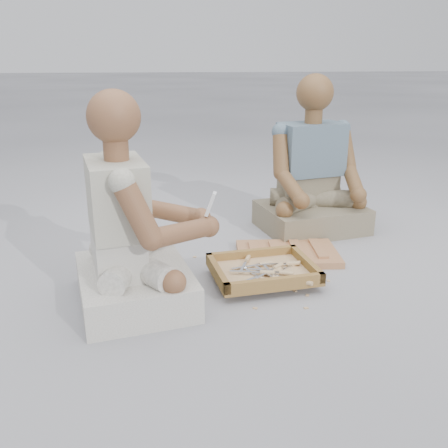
{
  "coord_description": "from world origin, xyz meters",
  "views": [
    {
      "loc": [
        -0.34,
        -2.14,
        1.08
      ],
      "look_at": [
        -0.07,
        0.13,
        0.3
      ],
      "focal_mm": 40.0,
      "sensor_mm": 36.0,
      "label": 1
    }
  ],
  "objects": [
    {
      "name": "ground",
      "position": [
        0.0,
        0.0,
        0.0
      ],
      "size": [
        60.0,
        60.0,
        0.0
      ],
      "primitive_type": "plane",
      "color": "#9F9EA3",
      "rests_on": "ground"
    },
    {
      "name": "wood_chip_5",
      "position": [
        -0.05,
        0.28,
        0.0
      ],
      "size": [
        0.02,
        0.02,
        0.0
      ],
      "primitive_type": "cube",
      "rotation": [
        0.0,
        0.0,
        2.37
      ],
      "color": "tan",
      "rests_on": "ground"
    },
    {
      "name": "chisel_3",
      "position": [
        0.15,
        -0.03,
        0.07
      ],
      "size": [
        0.1,
        0.21,
        0.02
      ],
      "rotation": [
        0.0,
        0.0,
        -1.17
      ],
      "color": "silver",
      "rests_on": "tool_tray"
    },
    {
      "name": "chisel_1",
      "position": [
        0.27,
        -0.06,
        0.06
      ],
      "size": [
        0.19,
        0.15,
        0.02
      ],
      "rotation": [
        0.0,
        0.0,
        -0.65
      ],
      "color": "silver",
      "rests_on": "tool_tray"
    },
    {
      "name": "chisel_4",
      "position": [
        0.18,
        0.09,
        0.08
      ],
      "size": [
        0.17,
        0.17,
        0.02
      ],
      "rotation": [
        0.0,
        0.0,
        0.77
      ],
      "color": "silver",
      "rests_on": "tool_tray"
    },
    {
      "name": "wood_chip_3",
      "position": [
        0.25,
        -0.03,
        0.0
      ],
      "size": [
        0.02,
        0.02,
        0.0
      ],
      "primitive_type": "cube",
      "rotation": [
        0.0,
        0.0,
        1.97
      ],
      "color": "tan",
      "rests_on": "ground"
    },
    {
      "name": "wood_chip_9",
      "position": [
        0.03,
        -0.18,
        0.0
      ],
      "size": [
        0.02,
        0.02,
        0.0
      ],
      "primitive_type": "cube",
      "rotation": [
        0.0,
        0.0,
        2.65
      ],
      "color": "tan",
      "rests_on": "ground"
    },
    {
      "name": "chisel_6",
      "position": [
        0.26,
        0.14,
        0.07
      ],
      "size": [
        0.22,
        0.03,
        0.02
      ],
      "rotation": [
        0.0,
        0.0,
        -0.04
      ],
      "color": "silver",
      "rests_on": "tool_tray"
    },
    {
      "name": "chisel_9",
      "position": [
        0.2,
        0.03,
        0.07
      ],
      "size": [
        0.21,
        0.1,
        0.02
      ],
      "rotation": [
        0.0,
        0.0,
        -0.4
      ],
      "color": "silver",
      "rests_on": "tool_tray"
    },
    {
      "name": "wood_chip_8",
      "position": [
        0.26,
        -0.2,
        0.0
      ],
      "size": [
        0.02,
        0.02,
        0.0
      ],
      "primitive_type": "cube",
      "rotation": [
        0.0,
        0.0,
        0.24
      ],
      "color": "tan",
      "rests_on": "ground"
    },
    {
      "name": "chisel_5",
      "position": [
        0.05,
        0.21,
        0.07
      ],
      "size": [
        0.09,
        0.21,
        0.02
      ],
      "rotation": [
        0.0,
        0.0,
        1.21
      ],
      "color": "silver",
      "rests_on": "tool_tray"
    },
    {
      "name": "chisel_10",
      "position": [
        0.16,
        0.07,
        0.06
      ],
      "size": [
        0.2,
        0.13,
        0.02
      ],
      "rotation": [
        0.0,
        0.0,
        0.53
      ],
      "color": "silver",
      "rests_on": "tool_tray"
    },
    {
      "name": "wood_chip_7",
      "position": [
        -0.05,
        0.31,
        0.0
      ],
      "size": [
        0.02,
        0.02,
        0.0
      ],
      "primitive_type": "cube",
      "rotation": [
        0.0,
        0.0,
        2.94
      ],
      "color": "tan",
      "rests_on": "ground"
    },
    {
      "name": "carved_panel",
      "position": [
        0.32,
        0.4,
        0.02
      ],
      "size": [
        0.58,
        0.41,
        0.04
      ],
      "primitive_type": "cube",
      "rotation": [
        0.0,
        0.0,
        -0.07
      ],
      "color": "#945D39",
      "rests_on": "ground"
    },
    {
      "name": "chisel_2",
      "position": [
        0.28,
        0.14,
        0.06
      ],
      "size": [
        0.19,
        0.14,
        0.02
      ],
      "rotation": [
        0.0,
        0.0,
        0.62
      ],
      "color": "silver",
      "rests_on": "tool_tray"
    },
    {
      "name": "chisel_11",
      "position": [
        0.16,
        -0.04,
        0.07
      ],
      "size": [
        0.06,
        0.22,
        0.02
      ],
      "rotation": [
        0.0,
        0.0,
        -1.36
      ],
      "color": "silver",
      "rests_on": "tool_tray"
    },
    {
      "name": "chisel_0",
      "position": [
        0.12,
        0.16,
        0.07
      ],
      "size": [
        0.22,
        0.07,
        0.02
      ],
      "rotation": [
        0.0,
        0.0,
        0.23
      ],
      "color": "silver",
      "rests_on": "tool_tray"
    },
    {
      "name": "wood_chip_4",
      "position": [
        0.24,
        0.44,
        0.0
      ],
      "size": [
        0.02,
        0.02,
        0.0
      ],
      "primitive_type": "cube",
      "rotation": [
        0.0,
        0.0,
        0.06
      ],
      "color": "tan",
      "rests_on": "ground"
    },
    {
      "name": "craftsman",
      "position": [
        -0.51,
        -0.04,
        0.32
      ],
      "size": [
        0.69,
        0.7,
        0.95
      ],
      "rotation": [
        0.0,
        0.0,
        -1.36
      ],
      "color": "silver",
      "rests_on": "ground"
    },
    {
      "name": "wood_chip_1",
      "position": [
        -0.2,
        0.45,
        0.0
      ],
      "size": [
        0.02,
        0.02,
        0.0
      ],
      "primitive_type": "cube",
      "rotation": [
        0.0,
        0.0,
        3.04
      ],
      "color": "tan",
      "rests_on": "ground"
    },
    {
      "name": "companion",
      "position": [
        0.57,
        0.85,
        0.32
      ],
      "size": [
        0.72,
        0.62,
        0.97
      ],
      "rotation": [
        0.0,
        0.0,
        3.36
      ],
      "color": "#7F735B",
      "rests_on": "ground"
    },
    {
      "name": "wood_chip_6",
      "position": [
        0.3,
        -0.08,
        0.0
      ],
      "size": [
        0.02,
        0.02,
        0.0
      ],
      "primitive_type": "cube",
      "rotation": [
        0.0,
        0.0,
        1.08
      ],
      "color": "tan",
      "rests_on": "ground"
    },
    {
      "name": "mobile_phone",
      "position": [
        -0.15,
        -0.03,
        0.45
      ],
      "size": [
        0.06,
        0.06,
        0.11
      ],
      "rotation": [
        -0.35,
        0.0,
        -1.78
      ],
      "color": "white",
      "rests_on": "craftsman"
    },
    {
      "name": "chisel_7",
      "position": [
        0.09,
        -0.01,
        0.06
      ],
      "size": [
        0.1,
        0.21,
        0.02
      ],
      "rotation": [
        0.0,
        0.0,
        -1.16
      ],
      "color": "silver",
      "rests_on": "tool_tray"
    },
    {
      "name": "chisel_8",
      "position": [
        0.11,
        0.04,
        0.08
      ],
      "size": [
        0.22,
        0.06,
        0.02
      ],
      "rotation": [
        0.0,
        0.0,
        -0.22
      ],
      "color": "silver",
      "rests_on": "tool_tray"
    },
    {
      "name": "wood_chip_0",
      "position": [
        0.07,
        0.19,
        0.0
      ],
      "size": [
        0.02,
        0.02,
        0.0
      ],
      "primitive_type": "cube",
      "rotation": [
        0.0,
        0.0,
        2.99
      ],
      "color": "tan",
      "rests_on": "ground"
    },
    {
      "name": "wood_chip_2",
      "position": [
        0.45,
        0.06,
        0.0
      ],
      "size": [
        0.02,
        0.02,
        0.0
      ],
      "primitive_type": "cube",
      "rotation": [
        0.0,
        0.0,
        1.39
      ],
      "color": "tan",
      "rests_on": "ground"
    },
    {
      "name": "tool_tray",
      "position": [
        0.12,
        0.1,
        0.06
      ],
      "size": [
        0.54,
        0.46,
        0.06
      ],
      "rotation": [
        0.0,
        0.0,
        0.13
      ],
      "color": "brown",
      "rests_on": "carved_panel"
    }
  ]
}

